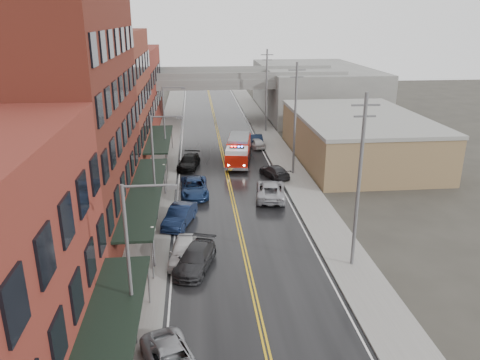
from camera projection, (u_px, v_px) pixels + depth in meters
road at (231, 192)px, 45.91m from camera, size 11.00×160.00×0.02m
sidewalk_left at (156, 194)px, 45.22m from camera, size 3.00×160.00×0.15m
sidewalk_right at (304, 189)px, 46.56m from camera, size 3.00×160.00×0.15m
curb_left at (173, 194)px, 45.37m from camera, size 0.30×160.00×0.15m
curb_right at (288, 190)px, 46.41m from camera, size 0.30×160.00×0.15m
brick_building_b at (62, 120)px, 35.13m from camera, size 9.00×20.00×18.00m
brick_building_c at (104, 100)px, 52.07m from camera, size 9.00×15.00×15.00m
brick_building_far at (126, 91)px, 69.00m from camera, size 9.00×20.00×12.00m
tan_building at (357, 139)px, 55.95m from camera, size 14.00×22.00×5.00m
right_far_block at (313, 89)px, 83.81m from camera, size 18.00×30.00×8.00m
awning_0 at (104, 350)px, 19.82m from camera, size 2.60×16.00×3.09m
awning_1 at (145, 192)px, 37.66m from camera, size 2.60×18.00×3.09m
awning_2 at (159, 139)px, 54.10m from camera, size 2.60×13.00×3.09m
globe_lamp_1 at (153, 238)px, 31.41m from camera, size 0.44×0.44×3.12m
globe_lamp_2 at (164, 172)px, 44.56m from camera, size 0.44×0.44×3.12m
street_lamp_0 at (133, 257)px, 22.93m from camera, size 2.64×0.22×9.00m
street_lamp_1 at (156, 162)px, 37.96m from camera, size 2.64×0.22×9.00m
street_lamp_2 at (166, 121)px, 52.98m from camera, size 2.64×0.22×9.00m
utility_pole_0 at (359, 180)px, 30.40m from camera, size 1.80×0.24×12.00m
utility_pole_1 at (295, 117)px, 49.18m from camera, size 1.80×0.24×12.00m
utility_pole_2 at (266, 89)px, 67.97m from camera, size 1.80×0.24×12.00m
overpass at (215, 86)px, 73.98m from camera, size 40.00×10.00×7.50m
fire_truck at (238, 150)px, 54.66m from camera, size 4.21×8.35×2.94m
parked_car_left_3 at (195, 259)px, 31.91m from camera, size 3.46×5.42×1.46m
parked_car_left_4 at (183, 251)px, 32.86m from camera, size 2.28×4.64×1.52m
parked_car_left_5 at (180, 216)px, 38.60m from camera, size 3.03×5.14×1.60m
parked_car_left_6 at (194, 187)px, 45.03m from camera, size 2.81×5.75×1.57m
parked_car_left_7 at (189, 162)px, 53.08m from camera, size 2.94×5.38×1.48m
parked_car_right_0 at (270, 190)px, 44.29m from camera, size 3.50×6.12×1.61m
parked_car_right_1 at (274, 171)px, 50.10m from camera, size 3.18×4.91×1.32m
parked_car_right_2 at (256, 143)px, 61.32m from camera, size 2.47×4.22×1.35m
parked_car_right_3 at (256, 139)px, 62.82m from camera, size 1.70×4.59×1.50m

